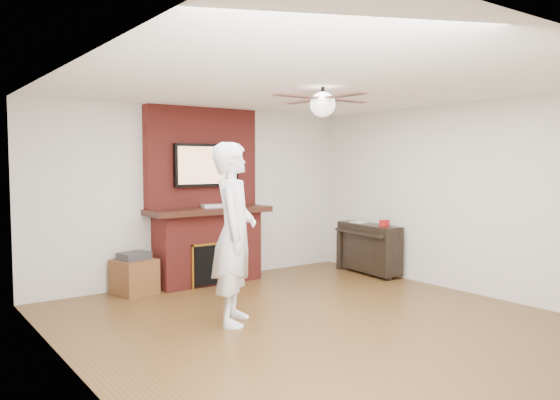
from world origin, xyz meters
TOP-DOWN VIEW (x-y plane):
  - room_shell at (0.00, 0.00)m, footprint 5.36×5.86m
  - fireplace at (0.00, 2.55)m, footprint 1.78×0.64m
  - tv at (0.00, 2.50)m, footprint 1.00×0.08m
  - ceiling_fan at (-0.00, 0.00)m, footprint 1.21×1.21m
  - person at (-0.72, 0.59)m, footprint 0.81×0.85m
  - side_table at (-1.10, 2.48)m, footprint 0.57×0.57m
  - piano at (2.31, 1.60)m, footprint 0.56×1.21m
  - cable_box at (0.07, 2.45)m, footprint 0.35×0.23m
  - candle_orange at (-0.09, 2.33)m, footprint 0.07×0.07m
  - candle_green at (0.07, 2.34)m, footprint 0.06×0.06m
  - candle_cream at (0.15, 2.37)m, footprint 0.07×0.07m
  - candle_blue at (0.21, 2.33)m, footprint 0.06×0.06m

SIDE VIEW (x-z plane):
  - candle_blue at x=0.21m, z-range 0.00..0.09m
  - candle_green at x=0.07m, z-range 0.00..0.10m
  - candle_cream at x=0.15m, z-range 0.00..0.11m
  - candle_orange at x=-0.09m, z-range 0.00..0.13m
  - side_table at x=-1.10m, z-range -0.02..0.53m
  - piano at x=2.31m, z-range -0.02..0.84m
  - person at x=-0.72m, z-range 0.00..1.93m
  - fireplace at x=0.00m, z-range -0.25..2.25m
  - cable_box at x=0.07m, z-range 1.08..1.13m
  - room_shell at x=0.00m, z-range -0.18..2.68m
  - tv at x=0.00m, z-range 1.38..1.98m
  - ceiling_fan at x=0.00m, z-range 2.18..2.49m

